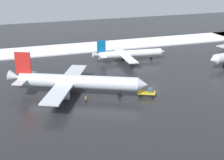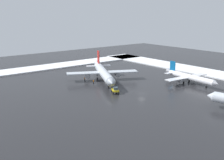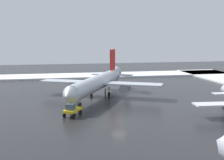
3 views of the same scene
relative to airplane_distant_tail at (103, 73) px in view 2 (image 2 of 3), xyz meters
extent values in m
plane|color=#232326|center=(-23.84, -0.04, -3.73)|extent=(240.00, 240.00, 0.00)
cube|color=white|center=(-23.84, -50.04, -3.47)|extent=(152.00, 16.00, 0.51)
cube|color=white|center=(43.16, -0.04, -3.47)|extent=(14.00, 116.00, 0.51)
cylinder|color=silver|center=(-0.82, 0.42, 0.00)|extent=(30.07, 17.83, 3.62)
cone|color=silver|center=(-16.16, 8.31, 0.00)|extent=(3.85, 4.23, 3.44)
cone|color=silver|center=(14.71, -7.56, 0.64)|extent=(4.79, 4.48, 3.52)
cube|color=silver|center=(-1.97, -8.81, -0.32)|extent=(10.50, 14.45, 0.38)
cylinder|color=gray|center=(-1.47, -6.67, -1.39)|extent=(4.19, 3.55, 2.13)
cube|color=silver|center=(6.01, 6.73, -0.32)|extent=(10.50, 14.45, 0.38)
cylinder|color=gray|center=(4.57, 5.08, -1.39)|extent=(4.19, 3.55, 2.13)
cube|color=red|center=(12.44, -6.39, 4.58)|extent=(3.96, 2.29, 5.96)
cube|color=silver|center=(10.79, -9.14, 0.42)|extent=(4.80, 5.81, 0.26)
cube|color=silver|center=(13.71, -3.46, 0.42)|extent=(4.80, 5.81, 0.26)
cylinder|color=black|center=(-10.76, 5.53, -1.60)|extent=(0.26, 0.26, 0.75)
cylinder|color=black|center=(-10.76, 5.53, -3.14)|extent=(1.21, 0.87, 1.17)
cylinder|color=black|center=(0.95, -3.12, -1.60)|extent=(0.26, 0.26, 0.75)
cylinder|color=black|center=(0.95, -3.12, -3.14)|extent=(1.21, 0.87, 1.17)
cylinder|color=black|center=(3.09, 1.04, -1.60)|extent=(0.26, 0.26, 0.75)
cylinder|color=black|center=(3.09, 1.04, -3.14)|extent=(1.21, 0.87, 1.17)
cone|color=silver|center=(-48.08, -6.66, -0.29)|extent=(2.91, 3.56, 3.17)
cylinder|color=white|center=(-26.73, -25.74, -1.06)|extent=(23.06, 4.56, 2.60)
cone|color=white|center=(-39.06, -24.68, -1.06)|extent=(2.04, 2.62, 2.47)
cone|color=white|center=(-14.24, -26.82, -0.60)|extent=(2.91, 2.43, 2.53)
cube|color=white|center=(-24.98, -32.18, -1.29)|extent=(4.20, 10.18, 0.28)
cylinder|color=gray|center=(-25.23, -30.63, -2.05)|extent=(2.72, 1.75, 1.53)
cube|color=white|center=(-23.90, -19.70, -1.29)|extent=(4.20, 10.18, 0.28)
cylinder|color=gray|center=(-24.42, -21.19, -2.05)|extent=(2.72, 1.75, 1.53)
cube|color=#0C5999|center=(-16.07, -26.66, 2.23)|extent=(3.07, 0.54, 4.28)
cube|color=white|center=(-16.42, -28.93, -0.75)|extent=(2.29, 3.82, 0.18)
cube|color=white|center=(-16.03, -24.37, -0.75)|extent=(2.29, 3.82, 0.18)
cylinder|color=black|center=(-34.72, -25.05, -2.20)|extent=(0.18, 0.18, 0.53)
cylinder|color=black|center=(-34.72, -25.05, -3.31)|extent=(0.86, 0.34, 0.84)
cylinder|color=black|center=(-24.59, -27.62, -2.20)|extent=(0.18, 0.18, 0.53)
cylinder|color=black|center=(-24.59, -27.62, -3.31)|extent=(0.86, 0.34, 0.84)
cylinder|color=black|center=(-24.30, -24.27, -2.20)|extent=(0.18, 0.18, 0.53)
cylinder|color=black|center=(-24.30, -24.27, -3.31)|extent=(0.86, 0.34, 0.84)
cube|color=gold|center=(-17.52, 7.65, -2.58)|extent=(5.09, 4.13, 0.50)
cube|color=#3F5160|center=(-18.33, 8.09, -1.78)|extent=(1.95, 1.99, 1.10)
cylinder|color=black|center=(-19.41, 7.55, -3.28)|extent=(0.94, 0.71, 0.90)
cylinder|color=black|center=(-18.46, 9.29, -3.28)|extent=(0.94, 0.71, 0.90)
cylinder|color=black|center=(-16.58, 6.01, -3.28)|extent=(0.94, 0.71, 0.90)
cylinder|color=black|center=(-15.63, 7.75, -3.28)|extent=(0.94, 0.71, 0.90)
cylinder|color=black|center=(3.81, -2.60, -3.31)|extent=(0.16, 0.16, 0.85)
cylinder|color=black|center=(3.71, -2.78, -3.31)|extent=(0.16, 0.16, 0.85)
cylinder|color=orange|center=(3.76, -2.69, -2.57)|extent=(0.36, 0.36, 0.62)
sphere|color=tan|center=(3.76, -2.69, -2.14)|extent=(0.24, 0.24, 0.24)
cylinder|color=black|center=(-1.20, 6.22, -3.31)|extent=(0.16, 0.16, 0.85)
cylinder|color=black|center=(-1.39, 6.15, -3.31)|extent=(0.16, 0.16, 0.85)
cylinder|color=orange|center=(-1.29, 6.19, -2.57)|extent=(0.36, 0.36, 0.62)
sphere|color=tan|center=(-1.29, 6.19, -2.14)|extent=(0.24, 0.24, 0.24)
cylinder|color=black|center=(5.18, 6.20, -3.31)|extent=(0.16, 0.16, 0.85)
cylinder|color=black|center=(5.16, 6.40, -3.31)|extent=(0.16, 0.16, 0.85)
cylinder|color=orange|center=(5.17, 6.30, -2.57)|extent=(0.36, 0.36, 0.62)
sphere|color=tan|center=(5.17, 6.30, -2.14)|extent=(0.24, 0.24, 0.24)
camera|label=1|loc=(19.42, 84.30, 30.15)|focal=55.00mm
camera|label=2|loc=(-95.31, 71.19, 25.93)|focal=45.00mm
camera|label=3|loc=(-82.14, 13.12, 11.99)|focal=55.00mm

